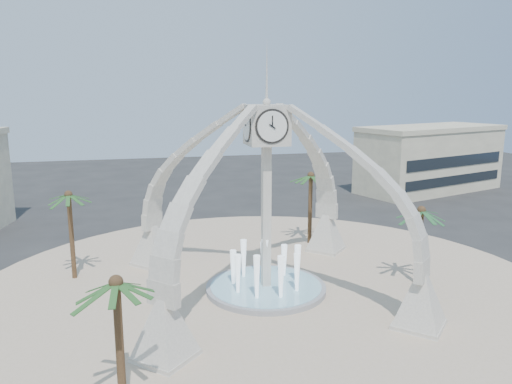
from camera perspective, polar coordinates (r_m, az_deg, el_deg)
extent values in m
plane|color=#282828|center=(34.00, 1.14, -11.25)|extent=(140.00, 140.00, 0.00)
cylinder|color=#C5AB92|center=(33.99, 1.14, -11.20)|extent=(40.00, 40.00, 0.06)
cube|color=beige|center=(32.42, 1.17, -3.24)|extent=(0.55, 0.55, 9.80)
cube|color=beige|center=(31.42, 1.22, 7.67)|extent=(2.50, 2.50, 2.50)
cone|color=beige|center=(31.36, 1.25, 13.60)|extent=(0.20, 0.20, 4.00)
cylinder|color=white|center=(30.17, 1.86, 7.51)|extent=(1.84, 0.04, 1.84)
pyramid|color=beige|center=(41.95, 8.03, -4.58)|extent=(3.80, 3.80, 3.20)
pyramid|color=beige|center=(39.11, -11.71, -5.91)|extent=(3.80, 3.80, 3.20)
pyramid|color=beige|center=(25.95, -10.38, -15.14)|extent=(3.80, 3.80, 3.20)
pyramid|color=beige|center=(30.05, 18.25, -11.71)|extent=(3.80, 3.80, 3.20)
cylinder|color=#99999B|center=(33.92, 1.14, -10.94)|extent=(8.00, 8.00, 0.40)
cylinder|color=#93CADB|center=(33.84, 1.14, -10.59)|extent=(7.40, 7.40, 0.04)
cone|color=white|center=(33.27, 1.15, -8.04)|extent=(0.60, 0.60, 3.20)
cube|color=beige|center=(70.24, 19.24, 3.40)|extent=(21.49, 13.79, 8.00)
cube|color=beige|center=(69.81, 19.47, 6.89)|extent=(21.87, 14.17, 0.60)
cylinder|color=brown|center=(35.98, 18.13, -5.98)|extent=(0.35, 0.35, 5.38)
cylinder|color=brown|center=(37.40, -20.33, -4.79)|extent=(0.33, 0.33, 6.24)
cylinder|color=brown|center=(43.44, 6.20, -1.95)|extent=(0.36, 0.36, 6.17)
cylinder|color=brown|center=(22.22, -15.32, -16.53)|extent=(0.36, 0.36, 5.73)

